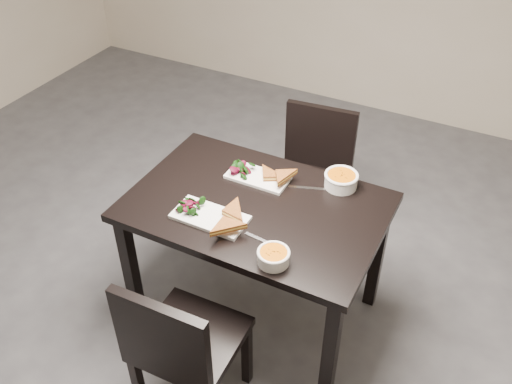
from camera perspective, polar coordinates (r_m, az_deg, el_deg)
ground at (r=3.31m, az=-7.96°, el=-9.23°), size 5.00×5.00×0.00m
table at (r=2.69m, az=-0.00°, el=-2.83°), size 1.20×0.80×0.75m
chair_near at (r=2.42m, az=-7.77°, el=-15.21°), size 0.43×0.43×0.85m
chair_far at (r=3.31m, az=5.85°, el=2.24°), size 0.46×0.46×0.85m
plate_near at (r=2.55m, az=-4.73°, el=-2.58°), size 0.34×0.17×0.02m
sandwich_near at (r=2.51m, az=-3.32°, el=-2.19°), size 0.19×0.15×0.06m
salad_near at (r=2.57m, az=-6.67°, el=-1.36°), size 0.11×0.10×0.05m
soup_bowl_near at (r=2.32m, az=1.80°, el=-6.57°), size 0.14×0.14×0.06m
cutlery_near at (r=2.43m, az=0.72°, el=-4.99°), size 0.18×0.04×0.00m
plate_far at (r=2.78m, az=0.19°, el=1.52°), size 0.31×0.16×0.02m
sandwich_far at (r=2.73m, az=1.27°, el=1.54°), size 0.19×0.18×0.05m
salad_far at (r=2.80m, az=-1.63°, el=2.56°), size 0.10×0.09×0.04m
soup_bowl_far at (r=2.74m, az=8.71°, el=1.29°), size 0.17×0.17×0.07m
cutlery_far at (r=2.73m, az=5.17°, el=0.43°), size 0.18×0.07×0.00m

